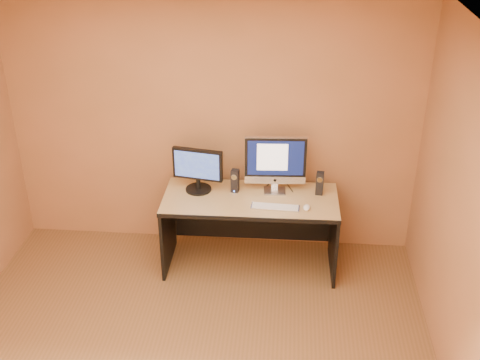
# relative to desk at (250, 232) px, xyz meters

# --- Properties ---
(walls) EXTENTS (4.00, 4.00, 2.60)m
(walls) POSITION_rel_desk_xyz_m (-0.41, -1.54, 0.92)
(walls) COLOR #A16541
(walls) RESTS_ON ground
(ceiling) EXTENTS (4.00, 4.00, 0.00)m
(ceiling) POSITION_rel_desk_xyz_m (-0.41, -1.54, 2.22)
(ceiling) COLOR white
(ceiling) RESTS_ON walls
(desk) EXTENTS (1.65, 0.74, 0.76)m
(desk) POSITION_rel_desk_xyz_m (0.00, 0.00, 0.00)
(desk) COLOR tan
(desk) RESTS_ON ground
(imac) EXTENTS (0.60, 0.25, 0.56)m
(imac) POSITION_rel_desk_xyz_m (0.22, 0.15, 0.66)
(imac) COLOR #B8B8BC
(imac) RESTS_ON desk
(second_monitor) EXTENTS (0.53, 0.33, 0.43)m
(second_monitor) POSITION_rel_desk_xyz_m (-0.51, 0.11, 0.59)
(second_monitor) COLOR black
(second_monitor) RESTS_ON desk
(speaker_left) EXTENTS (0.08, 0.08, 0.23)m
(speaker_left) POSITION_rel_desk_xyz_m (-0.16, 0.12, 0.49)
(speaker_left) COLOR black
(speaker_left) RESTS_ON desk
(speaker_right) EXTENTS (0.08, 0.08, 0.23)m
(speaker_right) POSITION_rel_desk_xyz_m (0.64, 0.14, 0.49)
(speaker_right) COLOR black
(speaker_right) RESTS_ON desk
(keyboard) EXTENTS (0.45, 0.14, 0.02)m
(keyboard) POSITION_rel_desk_xyz_m (0.24, -0.16, 0.39)
(keyboard) COLOR silver
(keyboard) RESTS_ON desk
(mouse) EXTENTS (0.07, 0.11, 0.04)m
(mouse) POSITION_rel_desk_xyz_m (0.52, -0.16, 0.40)
(mouse) COLOR white
(mouse) RESTS_ON desk
(cable_a) EXTENTS (0.09, 0.21, 0.01)m
(cable_a) POSITION_rel_desk_xyz_m (0.36, 0.25, 0.38)
(cable_a) COLOR black
(cable_a) RESTS_ON desk
(cable_b) EXTENTS (0.09, 0.17, 0.01)m
(cable_b) POSITION_rel_desk_xyz_m (0.17, 0.30, 0.38)
(cable_b) COLOR black
(cable_b) RESTS_ON desk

